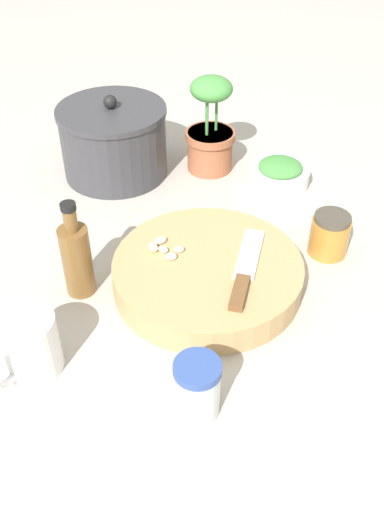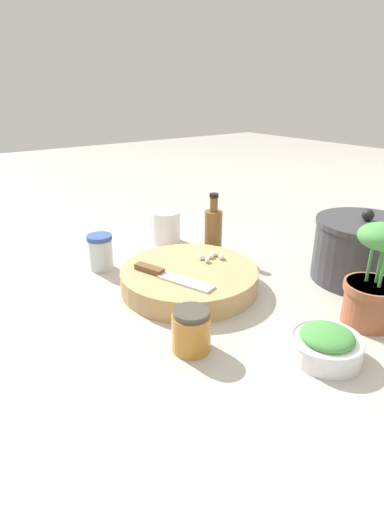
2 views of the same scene
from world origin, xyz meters
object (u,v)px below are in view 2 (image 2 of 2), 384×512
object	(u,v)px
spice_jar	(101,252)
potted_herb	(373,284)
stock_pot	(362,250)
garlic_cloves	(212,256)
honey_jar	(191,330)
herb_bowl	(326,344)
coffee_mug	(165,227)
chef_knife	(168,275)
cutting_board	(189,278)
oil_bottle	(213,231)

from	to	relation	value
spice_jar	potted_herb	distance (m)	0.64
spice_jar	stock_pot	xyz separation A→B (m)	(0.43, 0.48, 0.03)
garlic_cloves	honey_jar	bearing A→B (deg)	-46.08
herb_bowl	potted_herb	bearing A→B (deg)	97.15
stock_pot	garlic_cloves	bearing A→B (deg)	-128.08
coffee_mug	honey_jar	world-z (taller)	coffee_mug
chef_knife	honey_jar	bearing A→B (deg)	49.63
cutting_board	coffee_mug	world-z (taller)	coffee_mug
herb_bowl	oil_bottle	size ratio (longest dim) A/B	0.72
honey_jar	potted_herb	world-z (taller)	potted_herb
stock_pot	cutting_board	bearing A→B (deg)	-119.86
honey_jar	potted_herb	size ratio (longest dim) A/B	0.38
garlic_cloves	coffee_mug	distance (m)	0.28
garlic_cloves	coffee_mug	size ratio (longest dim) A/B	0.52
honey_jar	potted_herb	xyz separation A→B (m)	(0.14, 0.33, 0.05)
stock_pot	potted_herb	xyz separation A→B (m)	(0.13, -0.16, 0.01)
chef_knife	herb_bowl	world-z (taller)	chef_knife
honey_jar	stock_pot	world-z (taller)	stock_pot
herb_bowl	honey_jar	size ratio (longest dim) A/B	1.57
chef_knife	stock_pot	distance (m)	0.47
garlic_cloves	potted_herb	size ratio (longest dim) A/B	0.30
coffee_mug	oil_bottle	world-z (taller)	oil_bottle
chef_knife	coffee_mug	world-z (taller)	coffee_mug
honey_jar	stock_pot	size ratio (longest dim) A/B	0.35
cutting_board	honey_jar	distance (m)	0.24
garlic_cloves	coffee_mug	world-z (taller)	coffee_mug
herb_bowl	chef_knife	bearing A→B (deg)	-163.54
cutting_board	stock_pot	bearing A→B (deg)	60.14
garlic_cloves	oil_bottle	xyz separation A→B (m)	(-0.11, 0.09, 0.01)
garlic_cloves	honey_jar	distance (m)	0.30
cutting_board	garlic_cloves	size ratio (longest dim) A/B	5.00
garlic_cloves	stock_pot	bearing A→B (deg)	51.92
chef_knife	potted_herb	distance (m)	0.42
spice_jar	coffee_mug	world-z (taller)	coffee_mug
spice_jar	cutting_board	bearing A→B (deg)	28.28
cutting_board	chef_knife	distance (m)	0.07
herb_bowl	potted_herb	size ratio (longest dim) A/B	0.60
coffee_mug	herb_bowl	bearing A→B (deg)	-7.48
potted_herb	spice_jar	bearing A→B (deg)	-150.27
oil_bottle	honey_jar	bearing A→B (deg)	-44.10
herb_bowl	stock_pot	bearing A→B (deg)	114.22
herb_bowl	honey_jar	bearing A→B (deg)	-132.28
chef_knife	honey_jar	xyz separation A→B (m)	(0.19, -0.07, -0.02)
stock_pot	herb_bowl	bearing A→B (deg)	-65.78
cutting_board	stock_pot	xyz separation A→B (m)	(0.21, 0.36, 0.05)
cutting_board	spice_jar	size ratio (longest dim) A/B	3.45
cutting_board	honey_jar	world-z (taller)	honey_jar
honey_jar	oil_bottle	bearing A→B (deg)	135.90
oil_bottle	stock_pot	world-z (taller)	stock_pot
honey_jar	coffee_mug	bearing A→B (deg)	151.95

